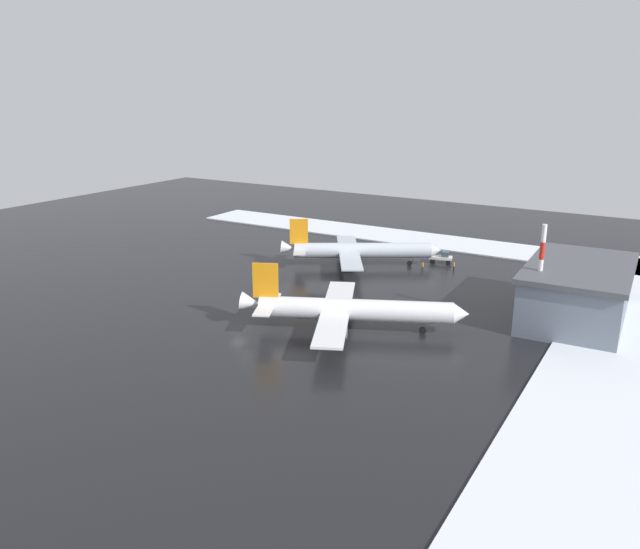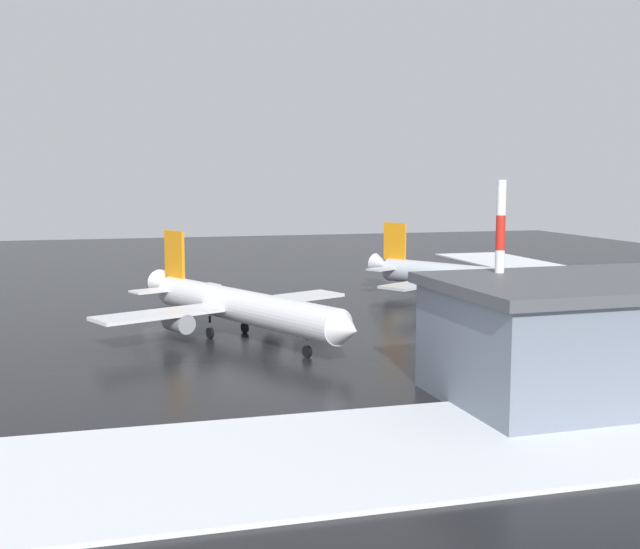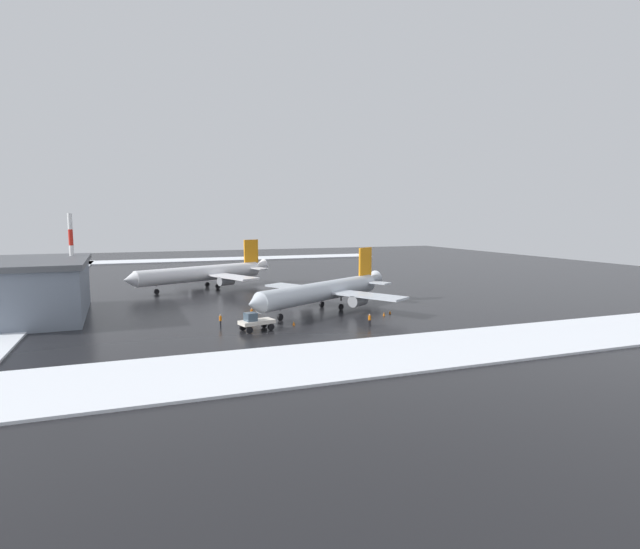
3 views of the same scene
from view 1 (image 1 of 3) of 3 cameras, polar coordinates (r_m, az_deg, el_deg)
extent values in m
plane|color=black|center=(95.17, -7.42, -4.83)|extent=(240.00, 240.00, 0.00)
cube|color=white|center=(77.57, 23.85, -11.31)|extent=(152.00, 16.00, 0.28)
cube|color=white|center=(151.04, 8.37, 3.31)|extent=(14.00, 116.00, 0.28)
cylinder|color=silver|center=(126.13, 3.90, 2.21)|extent=(16.82, 25.13, 3.11)
cone|color=silver|center=(128.08, 10.54, 2.19)|extent=(3.67, 3.41, 2.96)
cone|color=silver|center=(125.78, -2.93, 2.44)|extent=(3.95, 4.16, 3.03)
cube|color=silver|center=(133.29, 2.49, 2.90)|extent=(12.27, 9.58, 0.33)
cylinder|color=gray|center=(131.76, 2.73, 2.33)|extent=(3.17, 3.61, 1.83)
cube|color=silver|center=(118.79, 2.84, 1.17)|extent=(12.27, 9.58, 0.33)
cylinder|color=gray|center=(120.82, 3.00, 0.99)|extent=(3.17, 3.61, 1.83)
cube|color=orange|center=(124.90, -1.94, 3.95)|extent=(2.17, 3.31, 5.12)
cube|color=silver|center=(128.40, -1.81, 2.67)|extent=(4.99, 4.30, 0.22)
cube|color=silver|center=(123.08, -1.88, 2.05)|extent=(4.99, 4.30, 0.22)
cylinder|color=black|center=(127.54, 8.20, 1.60)|extent=(0.22, 0.22, 0.64)
cylinder|color=black|center=(127.89, 8.18, 1.03)|extent=(0.79, 1.03, 1.01)
cylinder|color=black|center=(128.25, 2.60, 1.84)|extent=(0.22, 0.22, 0.64)
cylinder|color=black|center=(128.59, 2.60, 1.27)|extent=(0.79, 1.03, 1.01)
cylinder|color=black|center=(124.37, 2.70, 1.36)|extent=(0.22, 0.22, 0.64)
cylinder|color=black|center=(124.72, 2.69, 0.78)|extent=(0.79, 1.03, 1.01)
cylinder|color=white|center=(92.05, 3.22, -3.25)|extent=(14.76, 27.30, 3.23)
cone|color=white|center=(92.64, 12.80, -3.53)|extent=(3.74, 3.35, 3.07)
cone|color=white|center=(93.87, -6.33, -2.56)|extent=(3.91, 4.23, 3.14)
cube|color=white|center=(99.66, 1.83, -1.83)|extent=(12.98, 8.93, 0.34)
cylinder|color=gray|center=(98.14, 2.01, -2.71)|extent=(3.07, 3.73, 1.90)
cube|color=white|center=(85.07, 1.01, -5.15)|extent=(12.98, 8.93, 0.34)
cylinder|color=gray|center=(87.14, 1.43, -5.28)|extent=(3.07, 3.73, 1.90)
cube|color=orange|center=(92.32, -5.01, -0.55)|extent=(1.89, 3.60, 5.32)
cube|color=white|center=(96.09, -4.52, -2.17)|extent=(5.18, 4.14, 0.23)
cube|color=white|center=(90.81, -5.18, -3.32)|extent=(5.18, 4.14, 0.23)
cylinder|color=black|center=(92.63, 9.40, -4.27)|extent=(0.23, 0.23, 0.67)
cylinder|color=black|center=(93.13, 9.36, -5.06)|extent=(0.74, 1.09, 1.05)
cylinder|color=black|center=(94.67, 1.55, -3.57)|extent=(0.23, 0.23, 0.67)
cylinder|color=black|center=(95.16, 1.55, -4.35)|extent=(0.74, 1.09, 1.05)
cylinder|color=black|center=(90.77, 1.33, -4.48)|extent=(0.23, 0.23, 0.67)
cylinder|color=black|center=(91.28, 1.33, -5.29)|extent=(0.74, 1.09, 1.05)
cube|color=silver|center=(130.77, 10.97, 1.53)|extent=(3.29, 5.01, 0.50)
cube|color=#3F5160|center=(130.50, 11.39, 1.84)|extent=(1.80, 1.73, 1.10)
cylinder|color=black|center=(131.79, 11.69, 1.29)|extent=(0.54, 0.95, 0.90)
cylinder|color=black|center=(129.89, 11.62, 1.07)|extent=(0.54, 0.95, 0.90)
cylinder|color=black|center=(132.05, 10.30, 1.40)|extent=(0.54, 0.95, 0.90)
cylinder|color=black|center=(130.14, 10.21, 1.18)|extent=(0.54, 0.95, 0.90)
cylinder|color=black|center=(139.00, 5.41, 2.36)|extent=(0.16, 0.16, 0.85)
cylinder|color=black|center=(139.19, 5.40, 2.38)|extent=(0.16, 0.16, 0.85)
cylinder|color=orange|center=(138.92, 5.41, 2.66)|extent=(0.36, 0.36, 0.62)
sphere|color=tan|center=(138.81, 5.42, 2.84)|extent=(0.24, 0.24, 0.24)
cylinder|color=black|center=(124.63, 9.38, 0.52)|extent=(0.16, 0.16, 0.85)
cylinder|color=black|center=(124.47, 9.33, 0.50)|extent=(0.16, 0.16, 0.85)
cylinder|color=orange|center=(124.35, 9.37, 0.83)|extent=(0.36, 0.36, 0.62)
sphere|color=tan|center=(124.23, 9.38, 1.02)|extent=(0.24, 0.24, 0.24)
cylinder|color=black|center=(125.96, 12.10, 0.54)|extent=(0.16, 0.16, 0.85)
cylinder|color=black|center=(126.11, 12.16, 0.55)|extent=(0.16, 0.16, 0.85)
cylinder|color=orange|center=(125.84, 12.15, 0.87)|extent=(0.36, 0.36, 0.62)
sphere|color=tan|center=(125.72, 12.16, 1.06)|extent=(0.24, 0.24, 0.24)
cylinder|color=red|center=(99.92, 19.07, -3.78)|extent=(0.70, 0.70, 2.63)
cylinder|color=white|center=(99.07, 19.21, -2.35)|extent=(0.70, 0.70, 2.63)
cylinder|color=red|center=(98.29, 19.36, -0.90)|extent=(0.70, 0.70, 2.63)
cylinder|color=white|center=(97.57, 19.50, 0.57)|extent=(0.70, 0.70, 2.63)
cylinder|color=red|center=(96.91, 19.65, 2.06)|extent=(0.70, 0.70, 2.63)
cylinder|color=white|center=(96.33, 19.80, 3.57)|extent=(0.70, 0.70, 2.63)
cube|color=slate|center=(104.35, 22.42, -1.71)|extent=(24.42, 14.74, 8.00)
cube|color=#4C4F54|center=(103.14, 22.69, 0.61)|extent=(25.45, 15.77, 0.80)
cone|color=orange|center=(136.16, 1.47, 2.06)|extent=(0.36, 0.36, 0.55)
cone|color=orange|center=(136.37, 2.32, 2.08)|extent=(0.36, 0.36, 0.55)
cone|color=orange|center=(131.66, 8.45, 1.37)|extent=(0.36, 0.36, 0.55)
camera|label=2|loc=(76.09, 58.43, -5.72)|focal=45.00mm
camera|label=3|loc=(186.68, 22.50, 9.41)|focal=28.00mm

